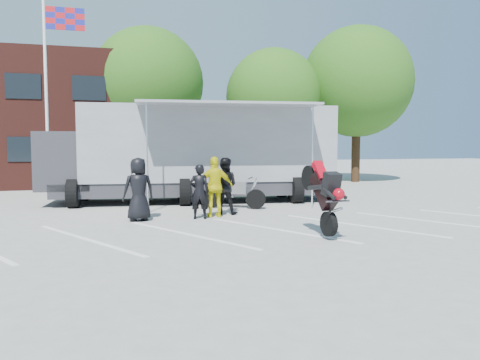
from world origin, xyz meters
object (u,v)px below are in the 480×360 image
spectator_leather_b (199,192)px  spectator_hivis (215,187)px  transporter_truck (197,201)px  tree_mid (274,97)px  flagpole (52,75)px  spectator_leather_a (138,189)px  tree_left (148,84)px  parked_motorcycle (234,208)px  tree_right (357,82)px  spectator_leather_c (224,186)px  stunt_bike_rider (314,234)px

spectator_leather_b → spectator_hivis: size_ratio=0.88×
transporter_truck → tree_mid: bearing=58.0°
transporter_truck → spectator_leather_b: transporter_truck is taller
flagpole → spectator_leather_a: bearing=-65.6°
tree_mid → spectator_hivis: size_ratio=4.11×
tree_mid → spectator_hivis: 13.52m
tree_left → parked_motorcycle: (2.09, -10.73, -5.57)m
tree_mid → spectator_leather_b: 13.99m
tree_left → tree_right: bearing=-7.1°
tree_left → tree_mid: tree_left is taller
transporter_truck → spectator_leather_c: bearing=-79.5°
flagpole → tree_left: (4.24, 6.00, 0.51)m
tree_right → stunt_bike_rider: tree_right is taller
tree_right → spectator_hivis: size_ratio=4.88×
tree_left → stunt_bike_rider: size_ratio=4.40×
tree_left → spectator_leather_c: 12.91m
spectator_leather_c → flagpole: bearing=-21.7°
transporter_truck → parked_motorcycle: transporter_truck is taller
tree_left → spectator_leather_b: (0.52, -12.70, -4.74)m
parked_motorcycle → flagpole: bearing=81.3°
flagpole → spectator_leather_a: flagpole is taller
tree_mid → stunt_bike_rider: (-4.16, -14.86, -4.94)m
spectator_leather_c → stunt_bike_rider: bearing=133.9°
spectator_leather_c → spectator_hivis: bearing=75.8°
spectator_hivis → spectator_leather_c: bearing=-124.7°
transporter_truck → spectator_leather_a: spectator_leather_a is taller
flagpole → spectator_leather_b: size_ratio=4.85×
flagpole → spectator_leather_c: size_ratio=4.39×
flagpole → stunt_bike_rider: size_ratio=4.08×
stunt_bike_rider → parked_motorcycle: bearing=93.3°
transporter_truck → stunt_bike_rider: bearing=-71.5°
flagpole → transporter_truck: bearing=-24.4°
tree_left → transporter_truck: tree_left is taller
spectator_leather_c → spectator_hivis: spectator_hivis is taller
parked_motorcycle → spectator_hivis: (-1.04, -1.73, 0.93)m
spectator_leather_a → spectator_leather_b: spectator_leather_a is taller
tree_mid → spectator_leather_c: tree_mid is taller
tree_mid → spectator_leather_c: size_ratio=4.22×
transporter_truck → tree_right: bearing=38.7°
spectator_leather_b → spectator_leather_c: bearing=-129.6°
tree_mid → parked_motorcycle: (-4.91, -9.73, -4.94)m
flagpole → tree_right: bearing=15.5°
tree_left → flagpole: bearing=-125.3°
tree_left → tree_mid: 7.10m
transporter_truck → spectator_leather_a: size_ratio=6.23×
tree_mid → spectator_leather_b: (-6.48, -11.70, -4.12)m
transporter_truck → spectator_hivis: (-0.13, -4.00, 0.93)m
spectator_leather_c → transporter_truck: bearing=-61.0°
tree_right → spectator_leather_c: (-10.53, -10.45, -4.97)m
spectator_leather_a → transporter_truck: bearing=-132.3°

